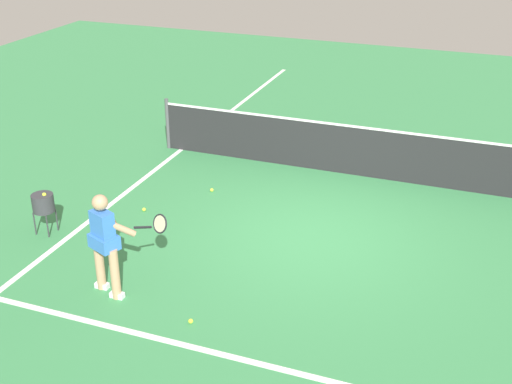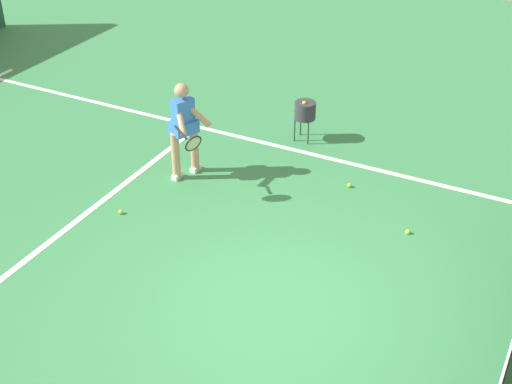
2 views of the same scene
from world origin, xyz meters
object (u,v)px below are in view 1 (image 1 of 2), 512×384
Objects in this scene: tennis_player at (106,240)px; ball_hopper at (43,203)px; tennis_ball_far at (144,210)px; tennis_ball_near at (212,190)px; tennis_ball_mid at (191,321)px.

tennis_player is 2.29m from ball_hopper.
tennis_ball_far is at bearing 48.19° from ball_hopper.
tennis_ball_near is 0.09× the size of ball_hopper.
tennis_player is 23.48× the size of tennis_ball_mid.
ball_hopper is (-1.96, 1.15, -0.30)m from tennis_player.
tennis_ball_mid is at bearing -69.79° from tennis_ball_near.
ball_hopper is at bearing 149.50° from tennis_player.
tennis_ball_mid is at bearing -50.50° from tennis_ball_far.
tennis_ball_near is 1.00× the size of tennis_ball_mid.
tennis_ball_near is 3.14m from ball_hopper.
tennis_ball_mid is 1.00× the size of tennis_ball_far.
tennis_player reaches higher than ball_hopper.
ball_hopper is at bearing -128.33° from tennis_ball_near.
tennis_ball_near is at bearing 90.56° from tennis_player.
tennis_ball_far is 1.77m from ball_hopper.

